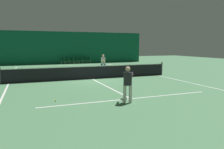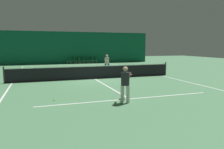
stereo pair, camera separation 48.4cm
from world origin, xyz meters
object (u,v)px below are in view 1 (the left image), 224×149
courtside_chair_3 (77,60)px  courtside_chair_4 (81,60)px  player_near (128,82)px  courtside_chair_5 (85,60)px  courtside_chair_6 (90,60)px  tennis_net (92,72)px  tennis_ball (56,101)px  player_far (103,62)px  courtside_chair_1 (68,60)px  courtside_chair_2 (72,60)px  courtside_chair_0 (63,60)px

courtside_chair_3 → courtside_chair_4: same height
player_near → courtside_chair_5: 20.95m
courtside_chair_6 → courtside_chair_5: bearing=-90.0°
tennis_net → courtside_chair_6: tennis_net is taller
courtside_chair_6 → tennis_ball: size_ratio=12.73×
courtside_chair_3 → player_far: bearing=0.4°
player_near → courtside_chair_1: size_ratio=1.83×
tennis_ball → courtside_chair_2: bearing=76.8°
courtside_chair_1 → courtside_chair_6: size_ratio=1.00×
courtside_chair_3 → player_near: bearing=-6.3°
tennis_net → player_near: (-0.43, -6.92, 0.39)m
tennis_net → courtside_chair_4: 13.95m
courtside_chair_5 → courtside_chair_0: bearing=-90.0°
courtside_chair_4 → tennis_ball: size_ratio=12.73×
courtside_chair_2 → courtside_chair_6: bearing=90.0°
courtside_chair_0 → player_far: bearing=9.9°
player_far → courtside_chair_4: bearing=-164.2°
courtside_chair_4 → tennis_ball: courtside_chair_4 is taller
courtside_chair_1 → courtside_chair_3: size_ratio=1.00×
courtside_chair_1 → player_far: bearing=6.8°
player_near → courtside_chair_6: size_ratio=1.83×
player_near → courtside_chair_2: bearing=26.9°
courtside_chair_3 → courtside_chair_5: size_ratio=1.00×
courtside_chair_0 → courtside_chair_5: bearing=90.0°
player_far → courtside_chair_3: (-0.07, 10.60, -0.46)m
courtside_chair_4 → courtside_chair_1: bearing=-90.0°
tennis_net → courtside_chair_1: bearing=87.2°
tennis_net → player_near: bearing=-93.5°
player_far → courtside_chair_2: (-0.67, 10.60, -0.46)m
player_near → courtside_chair_4: (2.88, 20.65, -0.41)m
player_far → courtside_chair_2: player_far is taller
tennis_net → courtside_chair_0: bearing=89.6°
courtside_chair_4 → tennis_net: bearing=-10.2°
player_near → tennis_ball: (-2.83, 1.30, -0.87)m
player_near → courtside_chair_0: (0.52, 20.65, -0.41)m
courtside_chair_0 → courtside_chair_2: 1.18m
courtside_chair_2 → courtside_chair_3: (0.59, 0.00, 0.00)m
player_far → tennis_ball: 10.22m
tennis_net → courtside_chair_0: (0.09, 13.73, -0.03)m
courtside_chair_4 → courtside_chair_5: (0.59, 0.00, 0.00)m
tennis_net → courtside_chair_5: (3.05, 13.73, -0.03)m
tennis_net → courtside_chair_2: 13.79m
courtside_chair_2 → tennis_net: bearing=-5.3°
courtside_chair_1 → courtside_chair_2: size_ratio=1.00×
player_near → courtside_chair_6: bearing=20.4°
player_far → courtside_chair_6: player_far is taller
courtside_chair_1 → tennis_ball: (-3.94, -19.35, -0.45)m
courtside_chair_1 → courtside_chair_3: bearing=90.0°
courtside_chair_5 → courtside_chair_6: bearing=90.0°
courtside_chair_2 → courtside_chair_5: size_ratio=1.00×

